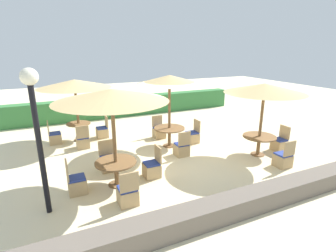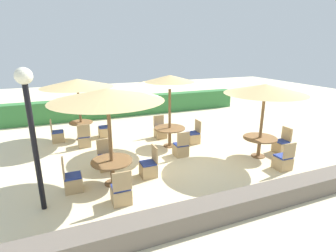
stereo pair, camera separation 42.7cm
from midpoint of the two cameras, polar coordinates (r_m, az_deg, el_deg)
The scene contains 24 objects.
ground_plane at distance 9.50m, azimuth 2.67°, elevation -6.19°, with size 40.00×40.00×0.00m, color beige.
hedge_row at distance 14.96m, azimuth -7.36°, elevation 4.43°, with size 13.00×0.70×1.07m, color #387A3D.
stone_border at distance 6.57m, azimuth 17.13°, elevation -15.94°, with size 10.00×0.56×0.47m, color #6B6056.
lamp_post at distance 6.24m, azimuth -26.22°, elevation 2.51°, with size 0.36×0.36×3.32m.
parasol_front_left at distance 6.87m, azimuth -11.36°, elevation 6.64°, with size 2.95×2.95×2.71m.
round_table_front_left at distance 7.46m, azimuth -10.49°, elevation -8.37°, with size 1.14×1.14×0.71m.
patio_chair_front_left_east at distance 7.89m, azimuth -2.63°, elevation -9.12°, with size 0.46×0.46×0.93m.
patio_chair_front_left_north at distance 8.51m, azimuth -11.94°, elevation -7.48°, with size 0.46×0.46×0.93m.
patio_chair_front_left_west at distance 7.52m, azimuth -18.51°, elevation -11.41°, with size 0.46×0.46×0.93m.
patio_chair_front_left_south at distance 6.70m, azimuth -8.30°, elevation -14.34°, with size 0.46×0.46×0.93m.
parasol_front_right at distance 9.30m, azimuth 21.66°, elevation 7.45°, with size 2.69×2.69×2.55m.
round_table_front_right at distance 9.73m, azimuth 20.52°, elevation -3.10°, with size 1.15×1.15×0.71m.
patio_chair_front_right_south at distance 9.15m, azimuth 24.98°, elevation -6.99°, with size 0.46×0.46×0.93m.
patio_chair_front_right_east at distance 10.53m, azimuth 24.52°, elevation -3.88°, with size 0.46×0.46×0.93m.
parasol_back_left at distance 11.03m, azimuth -18.14°, elevation 8.83°, with size 2.83×2.83×2.50m.
round_table_back_left at distance 11.39m, azimuth -17.33°, elevation -0.05°, with size 0.94×0.94×0.74m.
patio_chair_back_left_west at distance 11.46m, azimuth -21.94°, elevation -1.95°, with size 0.46×0.46×0.93m.
patio_chair_back_left_east at distance 11.55m, azimuth -12.58°, elevation -0.97°, with size 0.46×0.46×0.93m.
patio_chair_back_left_south at distance 10.57m, azimuth -16.68°, elevation -2.95°, with size 0.46×0.46×0.93m.
parasol_center at distance 9.63m, azimuth 1.68°, elevation 10.00°, with size 2.41×2.41×2.74m.
round_table_center at distance 10.05m, azimuth 1.58°, elevation -1.15°, with size 1.18×1.18×0.75m.
patio_chair_center_east at distance 10.57m, azimuth 6.70°, elevation -2.34°, with size 0.46×0.46×0.93m.
patio_chair_center_south at distance 9.30m, azimuth 4.13°, elevation -4.97°, with size 0.46×0.46×0.93m.
patio_chair_center_north at distance 11.12m, azimuth -0.58°, elevation -1.25°, with size 0.46×0.46×0.93m.
Camera 2 is at (-3.51, -8.00, 3.71)m, focal length 28.00 mm.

